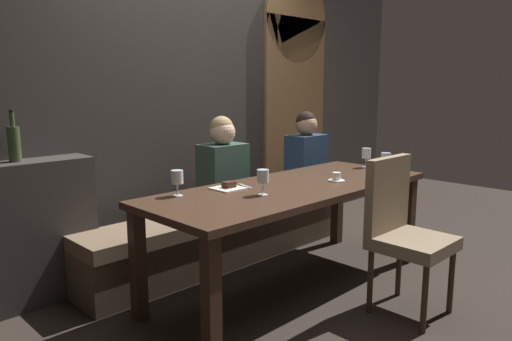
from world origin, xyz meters
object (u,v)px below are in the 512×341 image
dining_table (293,198)px  diner_redhead (223,166)px  wine_bottle_pale_label (14,143)px  dessert_plate (228,187)px  wine_glass_center_back (263,177)px  banquette_bench (227,234)px  wine_glass_center_front (177,178)px  wine_glass_near_left (366,154)px  espresso_cup (336,178)px  diner_bearded (306,153)px  wine_glass_far_right (386,159)px  chair_near_side (402,225)px  fork_on_table (245,186)px

dining_table → diner_redhead: 0.71m
wine_bottle_pale_label → dessert_plate: 1.38m
dining_table → wine_glass_center_back: size_ratio=13.41×
banquette_bench → wine_glass_center_back: bearing=-115.4°
wine_glass_center_front → wine_glass_center_back: 0.54m
wine_glass_center_back → dessert_plate: bearing=97.3°
diner_redhead → wine_glass_near_left: diner_redhead is taller
diner_redhead → wine_glass_center_front: (-0.72, -0.39, 0.06)m
banquette_bench → espresso_cup: espresso_cup is taller
wine_bottle_pale_label → wine_glass_center_back: bearing=-45.9°
diner_bearded → wine_glass_far_right: (-0.13, -0.91, 0.06)m
dining_table → wine_glass_center_back: (-0.36, -0.06, 0.20)m
diner_bearded → wine_glass_near_left: 0.65m
banquette_bench → wine_glass_near_left: bearing=-33.2°
wine_bottle_pale_label → wine_glass_center_front: bearing=-47.9°
dining_table → wine_glass_near_left: (1.00, 0.05, 0.20)m
diner_redhead → wine_bottle_pale_label: wine_bottle_pale_label is taller
banquette_bench → espresso_cup: bearing=-67.9°
banquette_bench → wine_glass_center_back: wine_glass_center_back is taller
banquette_bench → diner_bearded: (1.00, -0.00, 0.57)m
diner_bearded → espresso_cup: 1.05m
wine_glass_near_left → wine_glass_center_back: bearing=-175.4°
espresso_cup → dessert_plate: 0.81m
banquette_bench → chair_near_side: chair_near_side is taller
wine_glass_center_front → chair_near_side: bearing=-46.0°
dining_table → dessert_plate: bearing=150.7°
wine_bottle_pale_label → wine_glass_center_front: 1.05m
wine_glass_center_front → dessert_plate: wine_glass_center_front is taller
wine_glass_far_right → wine_glass_center_back: (-1.22, 0.15, 0.00)m
banquette_bench → dessert_plate: 0.81m
wine_glass_center_back → wine_bottle_pale_label: bearing=134.1°
diner_bearded → wine_glass_center_front: (-1.76, -0.40, 0.06)m
wine_bottle_pale_label → espresso_cup: bearing=-33.6°
wine_glass_center_back → chair_near_side: bearing=-48.5°
wine_glass_center_front → fork_on_table: (0.50, -0.09, -0.11)m
chair_near_side → wine_glass_center_back: (-0.58, 0.66, 0.30)m
chair_near_side → diner_redhead: 1.45m
wine_bottle_pale_label → diner_bearded: bearing=-8.4°
diner_redhead → dessert_plate: (-0.36, -0.47, -0.05)m
diner_redhead → dessert_plate: 0.59m
wine_glass_far_right → wine_glass_near_left: bearing=62.5°
wine_glass_far_right → dessert_plate: size_ratio=0.86×
diner_bearded → wine_glass_center_front: diner_bearded is taller
wine_glass_near_left → fork_on_table: (-1.26, 0.16, -0.11)m
wine_glass_center_front → dining_table: bearing=-21.2°
wine_glass_far_right → fork_on_table: bearing=159.5°
diner_redhead → fork_on_table: bearing=-114.4°
wine_glass_far_right → wine_glass_near_left: same height
dining_table → diner_bearded: (1.00, 0.70, 0.15)m
dining_table → wine_glass_far_right: bearing=-14.1°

